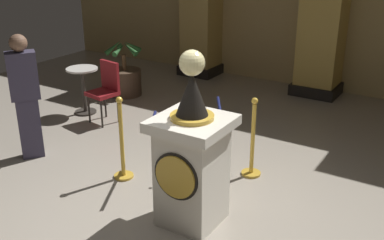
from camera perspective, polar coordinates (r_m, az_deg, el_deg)
ground_plane at (r=4.96m, az=-2.90°, el=-12.03°), size 12.44×12.44×0.00m
pedestal_clock at (r=4.58m, az=-0.04°, el=-4.83°), size 0.71×0.71×1.80m
stanchion_near at (r=5.68m, az=7.43°, el=-3.54°), size 0.24×0.24×1.01m
stanchion_far at (r=5.62m, az=-8.59°, el=-3.69°), size 0.24×0.24×1.04m
velvet_rope at (r=5.43m, az=-0.55°, el=0.46°), size 1.13×1.12×0.22m
potted_palm_left at (r=8.65m, az=-8.26°, el=5.04°), size 0.68×0.68×1.06m
bystander_guest at (r=6.30m, az=-19.85°, el=3.00°), size 0.39×0.42×1.65m
cafe_table at (r=7.80m, az=-13.25°, el=4.23°), size 0.51×0.51×0.77m
cafe_chair_red at (r=7.34m, az=-10.57°, el=4.07°), size 0.46×0.46×0.96m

